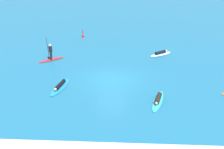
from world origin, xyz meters
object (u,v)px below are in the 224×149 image
surfer_on_white_board (161,53)px  marker_buoy (83,36)px  surfer_on_red_board (51,56)px  surfer_on_teal_board (158,100)px  surfer_on_blue_board (60,86)px

surfer_on_white_board → marker_buoy: size_ratio=2.65×
surfer_on_white_board → surfer_on_red_board: bearing=155.4°
surfer_on_red_board → surfer_on_teal_board: surfer_on_red_board is taller
surfer_on_white_board → surfer_on_teal_board: bearing=-133.0°
surfer_on_white_board → surfer_on_blue_board: size_ratio=0.80×
surfer_on_teal_board → marker_buoy: bearing=-138.3°
surfer_on_teal_board → surfer_on_blue_board: size_ratio=0.98×
surfer_on_teal_board → marker_buoy: (-7.84, 16.01, 0.00)m
surfer_on_red_board → surfer_on_teal_board: (9.84, -7.82, -0.33)m
marker_buoy → surfer_on_white_board: bearing=-33.4°
surfer_on_red_board → surfer_on_white_board: (11.15, 2.15, -0.34)m
surfer_on_red_board → surfer_on_blue_board: surfer_on_red_board is taller
surfer_on_blue_board → marker_buoy: (-0.22, 14.15, 0.03)m
surfer_on_teal_board → surfer_on_blue_board: bearing=-88.1°
surfer_on_red_board → surfer_on_blue_board: (2.22, -5.96, -0.36)m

